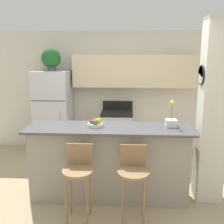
# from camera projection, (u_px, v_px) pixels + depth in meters

# --- Properties ---
(ground_plane) EXTENTS (14.00, 14.00, 0.00)m
(ground_plane) POSITION_uv_depth(u_px,v_px,m) (109.00, 196.00, 3.92)
(ground_plane) COLOR tan
(wall_back) EXTENTS (5.60, 0.38, 2.55)m
(wall_back) POSITION_uv_depth(u_px,v_px,m) (122.00, 84.00, 5.61)
(wall_back) COLOR silver
(wall_back) RESTS_ON ground_plane
(pillar_right) EXTENTS (0.38, 0.32, 2.55)m
(pillar_right) POSITION_uv_depth(u_px,v_px,m) (213.00, 113.00, 3.61)
(pillar_right) COLOR silver
(pillar_right) RESTS_ON ground_plane
(counter_bar) EXTENTS (2.33, 0.68, 1.07)m
(counter_bar) POSITION_uv_depth(u_px,v_px,m) (109.00, 162.00, 3.80)
(counter_bar) COLOR gray
(counter_bar) RESTS_ON ground_plane
(refrigerator) EXTENTS (0.71, 0.72, 1.74)m
(refrigerator) POSITION_uv_depth(u_px,v_px,m) (54.00, 113.00, 5.49)
(refrigerator) COLOR silver
(refrigerator) RESTS_ON ground_plane
(stove_range) EXTENTS (0.64, 0.65, 1.07)m
(stove_range) POSITION_uv_depth(u_px,v_px,m) (117.00, 132.00, 5.54)
(stove_range) COLOR silver
(stove_range) RESTS_ON ground_plane
(bar_stool_left) EXTENTS (0.39, 0.39, 0.97)m
(bar_stool_left) POSITION_uv_depth(u_px,v_px,m) (78.00, 171.00, 3.24)
(bar_stool_left) COLOR olive
(bar_stool_left) RESTS_ON ground_plane
(bar_stool_right) EXTENTS (0.39, 0.39, 0.97)m
(bar_stool_right) POSITION_uv_depth(u_px,v_px,m) (133.00, 173.00, 3.20)
(bar_stool_right) COLOR olive
(bar_stool_right) RESTS_ON ground_plane
(potted_plant_on_fridge) EXTENTS (0.39, 0.39, 0.44)m
(potted_plant_on_fridge) POSITION_uv_depth(u_px,v_px,m) (51.00, 59.00, 5.25)
(potted_plant_on_fridge) COLOR #4C4C51
(potted_plant_on_fridge) RESTS_ON refrigerator
(orchid_vase) EXTENTS (0.16, 0.16, 0.38)m
(orchid_vase) POSITION_uv_depth(u_px,v_px,m) (171.00, 121.00, 3.70)
(orchid_vase) COLOR white
(orchid_vase) RESTS_ON counter_bar
(fruit_bowl) EXTENTS (0.22, 0.22, 0.12)m
(fruit_bowl) POSITION_uv_depth(u_px,v_px,m) (95.00, 123.00, 3.70)
(fruit_bowl) COLOR silver
(fruit_bowl) RESTS_ON counter_bar
(trash_bin) EXTENTS (0.28, 0.28, 0.38)m
(trash_bin) POSITION_uv_depth(u_px,v_px,m) (80.00, 148.00, 5.36)
(trash_bin) COLOR black
(trash_bin) RESTS_ON ground_plane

